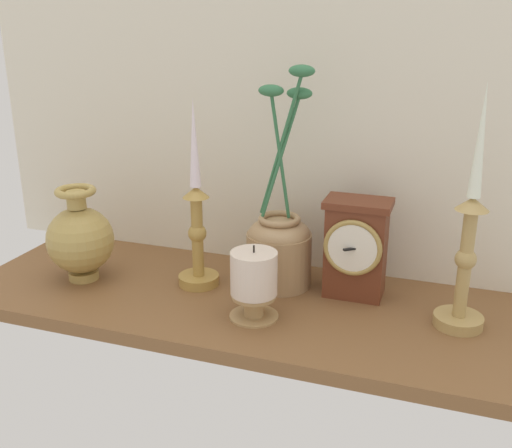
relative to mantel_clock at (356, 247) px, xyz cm
name	(u,v)px	position (x,y,z in cm)	size (l,w,h in cm)	color
ground_plane	(240,303)	(-18.77, -7.42, -10.25)	(100.00, 36.00, 2.40)	brown
back_wall	(273,98)	(-18.77, 11.08, 23.45)	(120.00, 2.00, 65.00)	silver
mantel_clock	(356,247)	(0.00, 0.00, 0.00)	(11.35, 9.07, 17.59)	brown
candlestick_tall_left	(197,226)	(-27.88, -4.87, 2.43)	(7.47, 7.47, 34.26)	#B08940
candlestick_tall_center	(467,250)	(17.93, -5.68, 4.01)	(7.83, 7.83, 38.60)	tan
brass_vase_bulbous	(80,238)	(-49.47, -9.80, -0.95)	(12.39, 12.39, 17.86)	tan
brass_vase_jar	(279,244)	(-13.86, -0.03, -1.06)	(11.86, 11.86, 39.67)	tan
pillar_candle_front	(254,281)	(-13.93, -13.73, -2.55)	(8.11, 8.11, 12.70)	tan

